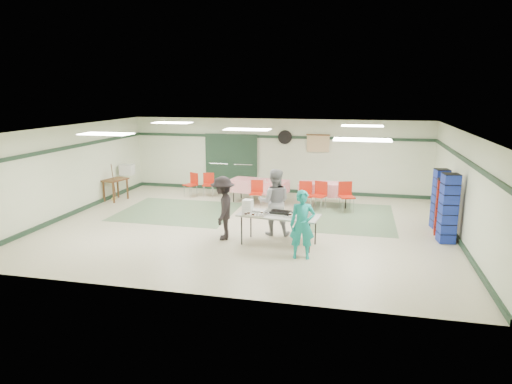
% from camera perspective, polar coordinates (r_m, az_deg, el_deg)
% --- Properties ---
extents(floor, '(11.00, 11.00, 0.00)m').
position_cam_1_polar(floor, '(12.81, -1.04, -4.21)').
color(floor, beige).
rests_on(floor, ground).
extents(ceiling, '(11.00, 11.00, 0.00)m').
position_cam_1_polar(ceiling, '(12.30, -1.09, 7.92)').
color(ceiling, white).
rests_on(ceiling, wall_back).
extents(wall_back, '(11.00, 0.00, 11.00)m').
position_cam_1_polar(wall_back, '(16.83, 2.63, 4.54)').
color(wall_back, beige).
rests_on(wall_back, floor).
extents(wall_front, '(11.00, 0.00, 11.00)m').
position_cam_1_polar(wall_front, '(8.31, -8.54, -3.99)').
color(wall_front, beige).
rests_on(wall_front, floor).
extents(wall_left, '(0.00, 9.00, 9.00)m').
position_cam_1_polar(wall_left, '(14.78, -22.25, 2.49)').
color(wall_left, beige).
rests_on(wall_left, floor).
extents(wall_right, '(0.00, 9.00, 9.00)m').
position_cam_1_polar(wall_right, '(12.40, 24.45, 0.51)').
color(wall_right, beige).
rests_on(wall_right, floor).
extents(trim_back, '(11.00, 0.06, 0.10)m').
position_cam_1_polar(trim_back, '(16.72, 2.63, 6.90)').
color(trim_back, '#1B3223').
rests_on(trim_back, wall_back).
extents(baseboard_back, '(11.00, 0.06, 0.12)m').
position_cam_1_polar(baseboard_back, '(17.03, 2.57, 0.22)').
color(baseboard_back, '#1B3223').
rests_on(baseboard_back, floor).
extents(trim_left, '(0.06, 9.00, 0.10)m').
position_cam_1_polar(trim_left, '(14.67, -22.38, 5.18)').
color(trim_left, '#1B3223').
rests_on(trim_left, wall_back).
extents(baseboard_left, '(0.06, 9.00, 0.12)m').
position_cam_1_polar(baseboard_left, '(15.03, -21.75, -2.36)').
color(baseboard_left, '#1B3223').
rests_on(baseboard_left, floor).
extents(trim_right, '(0.06, 9.00, 0.10)m').
position_cam_1_polar(trim_right, '(12.28, 24.61, 3.71)').
color(trim_right, '#1B3223').
rests_on(trim_right, wall_back).
extents(baseboard_right, '(0.06, 9.00, 0.12)m').
position_cam_1_polar(baseboard_right, '(12.70, 23.79, -5.18)').
color(baseboard_right, '#1B3223').
rests_on(baseboard_right, floor).
extents(green_patch_a, '(3.50, 3.00, 0.01)m').
position_cam_1_polar(green_patch_a, '(14.49, -9.73, -2.39)').
color(green_patch_a, '#5D7858').
rests_on(green_patch_a, floor).
extents(green_patch_b, '(2.50, 3.50, 0.01)m').
position_cam_1_polar(green_patch_b, '(13.90, 11.77, -3.11)').
color(green_patch_b, '#5D7858').
rests_on(green_patch_b, floor).
extents(double_door_left, '(0.90, 0.06, 2.10)m').
position_cam_1_polar(double_door_left, '(17.34, -4.61, 3.74)').
color(double_door_left, gray).
rests_on(double_door_left, floor).
extents(double_door_right, '(0.90, 0.06, 2.10)m').
position_cam_1_polar(double_door_right, '(17.08, -1.56, 3.64)').
color(double_door_right, gray).
rests_on(double_door_right, floor).
extents(door_frame, '(2.00, 0.03, 2.15)m').
position_cam_1_polar(door_frame, '(17.19, -3.13, 3.69)').
color(door_frame, '#1B3223').
rests_on(door_frame, floor).
extents(wall_fan, '(0.50, 0.10, 0.50)m').
position_cam_1_polar(wall_fan, '(16.64, 3.64, 6.86)').
color(wall_fan, black).
rests_on(wall_fan, wall_back).
extents(scroll_banner, '(0.80, 0.02, 0.60)m').
position_cam_1_polar(scroll_banner, '(16.51, 7.76, 6.03)').
color(scroll_banner, '#D0BE82').
rests_on(scroll_banner, wall_back).
extents(serving_table, '(2.04, 1.04, 0.76)m').
position_cam_1_polar(serving_table, '(11.08, 2.86, -3.05)').
color(serving_table, '#9E9E9A').
rests_on(serving_table, floor).
extents(sheet_tray_right, '(0.67, 0.54, 0.02)m').
position_cam_1_polar(sheet_tray_right, '(10.94, 5.31, -2.99)').
color(sheet_tray_right, silver).
rests_on(sheet_tray_right, serving_table).
extents(sheet_tray_mid, '(0.68, 0.55, 0.02)m').
position_cam_1_polar(sheet_tray_mid, '(11.15, 2.52, -2.65)').
color(sheet_tray_mid, silver).
rests_on(sheet_tray_mid, serving_table).
extents(sheet_tray_left, '(0.59, 0.47, 0.02)m').
position_cam_1_polar(sheet_tray_left, '(11.01, -0.15, -2.83)').
color(sheet_tray_left, silver).
rests_on(sheet_tray_left, serving_table).
extents(baking_pan, '(0.53, 0.37, 0.08)m').
position_cam_1_polar(baking_pan, '(11.08, 3.08, -2.61)').
color(baking_pan, black).
rests_on(baking_pan, serving_table).
extents(foam_box_stack, '(0.25, 0.24, 0.31)m').
position_cam_1_polar(foam_box_stack, '(11.25, -1.03, -1.74)').
color(foam_box_stack, white).
rests_on(foam_box_stack, serving_table).
extents(volunteer_teal, '(0.61, 0.43, 1.56)m').
position_cam_1_polar(volunteer_teal, '(10.22, 5.81, -4.09)').
color(volunteer_teal, teal).
rests_on(volunteer_teal, floor).
extents(volunteer_grey, '(0.94, 0.78, 1.74)m').
position_cam_1_polar(volunteer_grey, '(11.83, 2.31, -1.27)').
color(volunteer_grey, gray).
rests_on(volunteer_grey, floor).
extents(volunteer_dark, '(0.80, 1.14, 1.61)m').
position_cam_1_polar(volunteer_dark, '(11.51, -4.16, -2.01)').
color(volunteer_dark, black).
rests_on(volunteer_dark, floor).
extents(dining_table_a, '(1.68, 0.78, 0.77)m').
position_cam_1_polar(dining_table_a, '(15.04, 8.58, 0.42)').
color(dining_table_a, red).
rests_on(dining_table_a, floor).
extents(dining_table_b, '(2.01, 1.13, 0.77)m').
position_cam_1_polar(dining_table_b, '(15.35, 0.37, 0.81)').
color(dining_table_b, red).
rests_on(dining_table_b, floor).
extents(chair_a, '(0.53, 0.53, 0.91)m').
position_cam_1_polar(chair_a, '(14.50, 7.97, -0.07)').
color(chair_a, '#B51F0E').
rests_on(chair_a, floor).
extents(chair_b, '(0.47, 0.47, 0.89)m').
position_cam_1_polar(chair_b, '(14.55, 6.22, -0.04)').
color(chair_b, '#B51F0E').
rests_on(chair_b, floor).
extents(chair_c, '(0.55, 0.55, 0.93)m').
position_cam_1_polar(chair_c, '(14.45, 11.18, -0.17)').
color(chair_c, '#B51F0E').
rests_on(chair_c, floor).
extents(chair_d, '(0.43, 0.43, 0.86)m').
position_cam_1_polar(chair_d, '(14.81, 0.09, 0.19)').
color(chair_d, '#B51F0E').
rests_on(chair_d, floor).
extents(chair_loose_a, '(0.46, 0.46, 0.83)m').
position_cam_1_polar(chair_loose_a, '(16.33, -5.96, 1.23)').
color(chair_loose_a, '#B51F0E').
rests_on(chair_loose_a, floor).
extents(chair_loose_b, '(0.54, 0.54, 0.85)m').
position_cam_1_polar(chair_loose_b, '(16.32, -7.99, 1.22)').
color(chair_loose_b, '#B51F0E').
rests_on(chair_loose_b, floor).
extents(crate_stack_blue_a, '(0.42, 0.42, 1.64)m').
position_cam_1_polar(crate_stack_blue_a, '(13.36, 22.00, -0.81)').
color(crate_stack_blue_a, navy).
rests_on(crate_stack_blue_a, floor).
extents(crate_stack_red, '(0.42, 0.42, 1.48)m').
position_cam_1_polar(crate_stack_red, '(12.79, 22.38, -1.77)').
color(crate_stack_red, maroon).
rests_on(crate_stack_red, floor).
extents(crate_stack_blue_b, '(0.43, 0.43, 1.74)m').
position_cam_1_polar(crate_stack_blue_b, '(12.14, 22.91, -1.91)').
color(crate_stack_blue_b, navy).
rests_on(crate_stack_blue_b, floor).
extents(printer_table, '(0.71, 0.93, 0.74)m').
position_cam_1_polar(printer_table, '(16.32, -17.19, 1.17)').
color(printer_table, brown).
rests_on(printer_table, floor).
extents(office_printer, '(0.53, 0.49, 0.37)m').
position_cam_1_polar(office_printer, '(17.01, -15.82, 2.72)').
color(office_printer, beige).
rests_on(office_printer, printer_table).
extents(broom, '(0.07, 0.21, 1.25)m').
position_cam_1_polar(broom, '(16.39, -17.38, 1.27)').
color(broom, brown).
rests_on(broom, floor).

